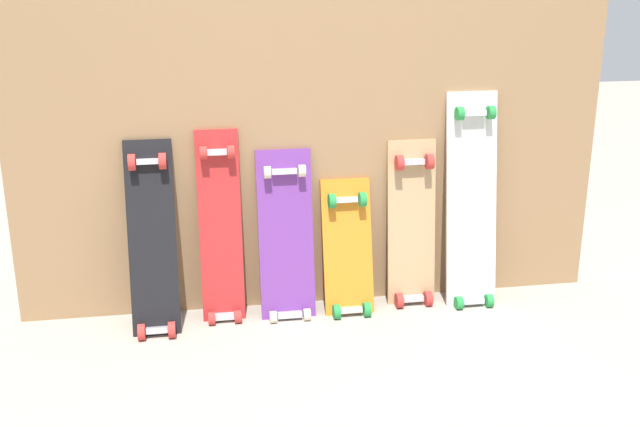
% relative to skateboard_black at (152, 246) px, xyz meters
% --- Properties ---
extents(ground_plane, '(12.00, 12.00, 0.00)m').
position_rel_skateboard_black_xyz_m(ground_plane, '(0.69, 0.08, -0.35)').
color(ground_plane, '#A89E8E').
extents(plywood_wall_panel, '(2.51, 0.04, 1.87)m').
position_rel_skateboard_black_xyz_m(plywood_wall_panel, '(0.69, 0.15, 0.58)').
color(plywood_wall_panel, '#99724C').
rests_on(plywood_wall_panel, ground).
extents(skateboard_black, '(0.19, 0.28, 0.83)m').
position_rel_skateboard_black_xyz_m(skateboard_black, '(0.00, 0.00, 0.00)').
color(skateboard_black, black).
rests_on(skateboard_black, ground).
extents(skateboard_red, '(0.18, 0.19, 0.86)m').
position_rel_skateboard_black_xyz_m(skateboard_red, '(0.28, 0.05, 0.01)').
color(skateboard_red, '#B22626').
rests_on(skateboard_red, ground).
extents(skateboard_purple, '(0.23, 0.21, 0.78)m').
position_rel_skateboard_black_xyz_m(skateboard_purple, '(0.55, 0.04, -0.04)').
color(skateboard_purple, '#6B338C').
rests_on(skateboard_purple, ground).
extents(skateboard_orange, '(0.21, 0.22, 0.63)m').
position_rel_skateboard_black_xyz_m(skateboard_orange, '(0.81, 0.03, -0.10)').
color(skateboard_orange, orange).
rests_on(skateboard_orange, ground).
extents(skateboard_natural, '(0.21, 0.16, 0.78)m').
position_rel_skateboard_black_xyz_m(skateboard_natural, '(1.10, 0.07, -0.02)').
color(skateboard_natural, tan).
rests_on(skateboard_natural, ground).
extents(skateboard_white, '(0.22, 0.22, 0.99)m').
position_rel_skateboard_black_xyz_m(skateboard_white, '(1.36, 0.04, 0.08)').
color(skateboard_white, silver).
rests_on(skateboard_white, ground).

